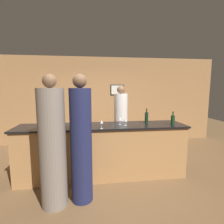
% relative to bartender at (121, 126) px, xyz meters
% --- Properties ---
extents(ground_plane, '(14.00, 14.00, 0.00)m').
position_rel_bartender_xyz_m(ground_plane, '(-0.51, -0.80, -0.87)').
color(ground_plane, brown).
extents(back_wall, '(8.00, 0.08, 2.80)m').
position_rel_bartender_xyz_m(back_wall, '(-0.51, 1.56, 0.53)').
color(back_wall, '#A37547').
rests_on(back_wall, ground_plane).
extents(bar_counter, '(3.37, 0.72, 1.07)m').
position_rel_bartender_xyz_m(bar_counter, '(-0.51, -0.80, -0.33)').
color(bar_counter, '#B27F4C').
rests_on(bar_counter, ground_plane).
extents(bartender, '(0.33, 0.33, 1.86)m').
position_rel_bartender_xyz_m(bartender, '(0.00, 0.00, 0.00)').
color(bartender, silver).
rests_on(bartender, ground_plane).
extents(guest_0, '(0.34, 0.34, 2.01)m').
position_rel_bartender_xyz_m(guest_0, '(-0.90, -1.55, 0.08)').
color(guest_0, '#1E234C').
rests_on(guest_0, ground_plane).
extents(guest_1, '(0.39, 0.39, 2.00)m').
position_rel_bartender_xyz_m(guest_1, '(-1.32, -1.62, 0.06)').
color(guest_1, gray).
rests_on(guest_1, ground_plane).
extents(wine_bottle_0, '(0.08, 0.08, 0.27)m').
position_rel_bartender_xyz_m(wine_bottle_0, '(0.90, -0.95, 0.30)').
color(wine_bottle_0, '#19381E').
rests_on(wine_bottle_0, bar_counter).
extents(wine_bottle_1, '(0.08, 0.08, 0.31)m').
position_rel_bartender_xyz_m(wine_bottle_1, '(0.43, -0.69, 0.32)').
color(wine_bottle_1, black).
rests_on(wine_bottle_1, bar_counter).
extents(wine_glass_0, '(0.06, 0.06, 0.16)m').
position_rel_bartender_xyz_m(wine_glass_0, '(-0.55, -1.11, 0.32)').
color(wine_glass_0, silver).
rests_on(wine_glass_0, bar_counter).
extents(wine_glass_1, '(0.06, 0.06, 0.15)m').
position_rel_bartender_xyz_m(wine_glass_1, '(-0.06, -0.89, 0.31)').
color(wine_glass_1, silver).
rests_on(wine_glass_1, bar_counter).
extents(wine_glass_2, '(0.07, 0.07, 0.17)m').
position_rel_bartender_xyz_m(wine_glass_2, '(-0.16, -0.78, 0.32)').
color(wine_glass_2, silver).
rests_on(wine_glass_2, bar_counter).
extents(wine_glass_3, '(0.07, 0.07, 0.17)m').
position_rel_bartender_xyz_m(wine_glass_3, '(-1.10, -1.05, 0.33)').
color(wine_glass_3, silver).
rests_on(wine_glass_3, bar_counter).
extents(wine_glass_4, '(0.06, 0.06, 0.16)m').
position_rel_bartender_xyz_m(wine_glass_4, '(-1.01, -0.98, 0.32)').
color(wine_glass_4, silver).
rests_on(wine_glass_4, bar_counter).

